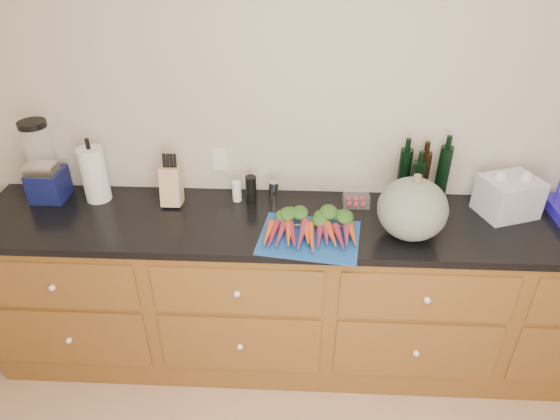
# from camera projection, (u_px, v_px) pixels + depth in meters

# --- Properties ---
(wall_back) EXTENTS (4.10, 0.05, 2.60)m
(wall_back) POSITION_uv_depth(u_px,v_px,m) (333.00, 129.00, 2.60)
(wall_back) COLOR beige
(wall_back) RESTS_ON ground
(cabinets) EXTENTS (3.60, 0.64, 0.90)m
(cabinets) POSITION_uv_depth(u_px,v_px,m) (326.00, 295.00, 2.77)
(cabinets) COLOR brown
(cabinets) RESTS_ON ground
(countertop) EXTENTS (3.64, 0.62, 0.04)m
(countertop) POSITION_uv_depth(u_px,v_px,m) (331.00, 224.00, 2.53)
(countertop) COLOR black
(countertop) RESTS_ON cabinets
(cutting_board) EXTENTS (0.51, 0.41, 0.01)m
(cutting_board) POSITION_uv_depth(u_px,v_px,m) (309.00, 238.00, 2.38)
(cutting_board) COLOR #134598
(cutting_board) RESTS_ON countertop
(carrots) EXTENTS (0.44, 0.30, 0.06)m
(carrots) POSITION_uv_depth(u_px,v_px,m) (310.00, 228.00, 2.39)
(carrots) COLOR #CE4918
(carrots) RESTS_ON cutting_board
(squash) EXTENTS (0.33, 0.33, 0.30)m
(squash) POSITION_uv_depth(u_px,v_px,m) (412.00, 209.00, 2.33)
(squash) COLOR #5A6857
(squash) RESTS_ON countertop
(blender_appliance) EXTENTS (0.17, 0.17, 0.44)m
(blender_appliance) POSITION_uv_depth(u_px,v_px,m) (43.00, 166.00, 2.61)
(blender_appliance) COLOR #10164C
(blender_appliance) RESTS_ON countertop
(paper_towel) EXTENTS (0.13, 0.13, 0.30)m
(paper_towel) POSITION_uv_depth(u_px,v_px,m) (94.00, 174.00, 2.62)
(paper_towel) COLOR white
(paper_towel) RESTS_ON countertop
(knife_block) EXTENTS (0.10, 0.10, 0.21)m
(knife_block) POSITION_uv_depth(u_px,v_px,m) (172.00, 186.00, 2.61)
(knife_block) COLOR tan
(knife_block) RESTS_ON countertop
(grinder_salt) EXTENTS (0.05, 0.05, 0.11)m
(grinder_salt) POSITION_uv_depth(u_px,v_px,m) (237.00, 191.00, 2.66)
(grinder_salt) COLOR white
(grinder_salt) RESTS_ON countertop
(grinder_pepper) EXTENTS (0.06, 0.06, 0.14)m
(grinder_pepper) POSITION_uv_depth(u_px,v_px,m) (251.00, 189.00, 2.65)
(grinder_pepper) COLOR black
(grinder_pepper) RESTS_ON countertop
(canister_chrome) EXTENTS (0.05, 0.05, 0.12)m
(canister_chrome) POSITION_uv_depth(u_px,v_px,m) (274.00, 192.00, 2.65)
(canister_chrome) COLOR silver
(canister_chrome) RESTS_ON countertop
(tomato_box) EXTENTS (0.14, 0.11, 0.06)m
(tomato_box) POSITION_uv_depth(u_px,v_px,m) (356.00, 199.00, 2.64)
(tomato_box) COLOR white
(tomato_box) RESTS_ON countertop
(bottles) EXTENTS (0.27, 0.14, 0.32)m
(bottles) POSITION_uv_depth(u_px,v_px,m) (422.00, 178.00, 2.59)
(bottles) COLOR black
(bottles) RESTS_ON countertop
(grocery_bag) EXTENTS (0.33, 0.29, 0.20)m
(grocery_bag) POSITION_uv_depth(u_px,v_px,m) (508.00, 196.00, 2.53)
(grocery_bag) COLOR silver
(grocery_bag) RESTS_ON countertop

